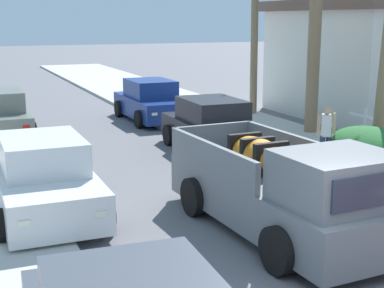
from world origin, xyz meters
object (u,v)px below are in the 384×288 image
at_px(pickup_truck, 283,191).
at_px(car_right_far, 213,128).
at_px(car_right_mid, 151,102).
at_px(hedge_bush, 372,149).
at_px(car_left_mid, 44,179).
at_px(pedestrian, 326,132).

bearing_deg(pickup_truck, car_right_far, 75.93).
height_order(car_right_mid, hedge_bush, car_right_mid).
relative_size(pickup_truck, car_right_mid, 1.24).
xyz_separation_m(car_right_mid, hedge_bush, (2.85, -9.07, -0.16)).
height_order(car_left_mid, car_right_mid, same).
height_order(pickup_truck, hedge_bush, pickup_truck).
height_order(car_right_far, pedestrian, pedestrian).
bearing_deg(car_right_far, car_left_mid, -145.97).
relative_size(pickup_truck, hedge_bush, 1.89).
relative_size(car_right_far, pedestrian, 2.70).
relative_size(pickup_truck, car_left_mid, 1.24).
xyz_separation_m(pickup_truck, pedestrian, (3.59, 3.71, 0.10)).
xyz_separation_m(pickup_truck, car_right_mid, (1.63, 12.01, -0.10)).
distance_m(pickup_truck, hedge_bush, 5.37).
relative_size(car_right_far, hedge_bush, 1.53).
relative_size(car_left_mid, pedestrian, 2.69).
height_order(pickup_truck, pedestrian, pickup_truck).
distance_m(car_right_mid, hedge_bush, 9.51).
bearing_deg(car_right_far, pedestrian, -53.12).
bearing_deg(hedge_bush, pickup_truck, -146.70).
height_order(car_left_mid, hedge_bush, car_left_mid).
relative_size(car_right_mid, car_right_far, 0.99).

